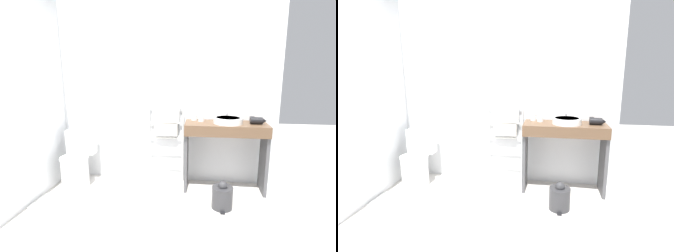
# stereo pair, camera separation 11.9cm
# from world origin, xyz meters

# --- Properties ---
(ground_plane) EXTENTS (12.00, 12.00, 0.00)m
(ground_plane) POSITION_xyz_m (0.00, 0.00, 0.00)
(ground_plane) COLOR silver
(wall_back) EXTENTS (3.12, 0.12, 2.61)m
(wall_back) POSITION_xyz_m (0.00, 1.64, 1.31)
(wall_back) COLOR silver
(wall_back) RESTS_ON ground_plane
(wall_side) EXTENTS (0.12, 2.34, 2.61)m
(wall_side) POSITION_xyz_m (-1.50, 0.79, 1.31)
(wall_side) COLOR silver
(wall_side) RESTS_ON ground_plane
(toilet) EXTENTS (0.39, 0.50, 0.75)m
(toilet) POSITION_xyz_m (-1.14, 1.23, 0.31)
(toilet) COLOR white
(toilet) RESTS_ON ground_plane
(towel_radiator) EXTENTS (0.50, 0.06, 1.10)m
(towel_radiator) POSITION_xyz_m (0.06, 1.53, 0.78)
(towel_radiator) COLOR white
(towel_radiator) RESTS_ON ground_plane
(vanity_counter) EXTENTS (1.03, 0.45, 0.90)m
(vanity_counter) POSITION_xyz_m (0.85, 1.33, 0.61)
(vanity_counter) COLOR brown
(vanity_counter) RESTS_ON ground_plane
(sink_basin) EXTENTS (0.36, 0.36, 0.08)m
(sink_basin) POSITION_xyz_m (0.87, 1.32, 0.94)
(sink_basin) COLOR white
(sink_basin) RESTS_ON vanity_counter
(faucet) EXTENTS (0.02, 0.10, 0.12)m
(faucet) POSITION_xyz_m (0.87, 1.52, 0.97)
(faucet) COLOR silver
(faucet) RESTS_ON vanity_counter
(cup_near_wall) EXTENTS (0.08, 0.08, 0.08)m
(cup_near_wall) POSITION_xyz_m (0.45, 1.49, 0.94)
(cup_near_wall) COLOR white
(cup_near_wall) RESTS_ON vanity_counter
(cup_near_edge) EXTENTS (0.08, 0.08, 0.08)m
(cup_near_edge) POSITION_xyz_m (0.54, 1.42, 0.94)
(cup_near_edge) COLOR white
(cup_near_edge) RESTS_ON vanity_counter
(hair_dryer) EXTENTS (0.20, 0.18, 0.09)m
(hair_dryer) POSITION_xyz_m (1.23, 1.35, 0.94)
(hair_dryer) COLOR black
(hair_dryer) RESTS_ON vanity_counter
(trash_bin) EXTENTS (0.24, 0.27, 0.33)m
(trash_bin) POSITION_xyz_m (0.80, 0.84, 0.14)
(trash_bin) COLOR #333335
(trash_bin) RESTS_ON ground_plane
(bath_mat) EXTENTS (0.56, 0.36, 0.01)m
(bath_mat) POSITION_xyz_m (-1.14, 0.70, 0.01)
(bath_mat) COLOR silver
(bath_mat) RESTS_ON ground_plane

